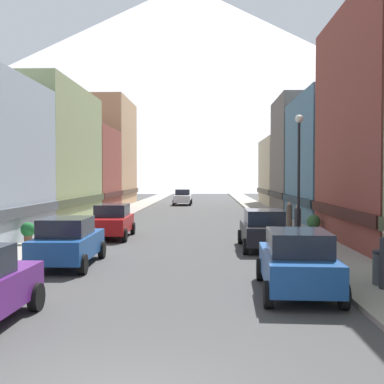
# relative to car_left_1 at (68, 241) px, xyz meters

# --- Properties ---
(sidewalk_left) EXTENTS (2.50, 100.00, 0.15)m
(sidewalk_left) POSITION_rel_car_left_1_xyz_m (-2.45, 24.12, -0.82)
(sidewalk_left) COLOR gray
(sidewalk_left) RESTS_ON ground
(sidewalk_right) EXTENTS (2.50, 100.00, 0.15)m
(sidewalk_right) POSITION_rel_car_left_1_xyz_m (10.05, 24.12, -0.82)
(sidewalk_right) COLOR gray
(sidewalk_right) RESTS_ON ground
(storefront_left_2) EXTENTS (10.11, 12.42, 9.51)m
(storefront_left_2) POSITION_rel_car_left_1_xyz_m (-8.61, 16.83, 3.69)
(storefront_left_2) COLOR #8C9966
(storefront_left_2) RESTS_ON ground
(storefront_left_3) EXTENTS (8.73, 8.93, 7.75)m
(storefront_left_3) POSITION_rel_car_left_1_xyz_m (-7.91, 27.74, 2.83)
(storefront_left_3) COLOR brown
(storefront_left_3) RESTS_ON ground
(storefront_left_4) EXTENTS (8.20, 10.77, 11.83)m
(storefront_left_4) POSITION_rel_car_left_1_xyz_m (-7.65, 37.73, 4.83)
(storefront_left_4) COLOR tan
(storefront_left_4) RESTS_ON ground
(storefront_right_2) EXTENTS (8.59, 10.80, 8.83)m
(storefront_right_2) POSITION_rel_car_left_1_xyz_m (15.44, 17.07, 3.36)
(storefront_right_2) COLOR slate
(storefront_right_2) RESTS_ON ground
(storefront_right_3) EXTENTS (7.96, 8.74, 10.33)m
(storefront_right_3) POSITION_rel_car_left_1_xyz_m (15.13, 27.44, 4.09)
(storefront_right_3) COLOR #66605B
(storefront_right_3) RESTS_ON ground
(storefront_right_4) EXTENTS (8.77, 11.37, 7.45)m
(storefront_right_4) POSITION_rel_car_left_1_xyz_m (15.53, 38.09, 2.69)
(storefront_right_4) COLOR beige
(storefront_right_4) RESTS_ON ground
(car_left_1) EXTENTS (2.16, 4.44, 1.78)m
(car_left_1) POSITION_rel_car_left_1_xyz_m (0.00, 0.00, 0.00)
(car_left_1) COLOR #19478C
(car_left_1) RESTS_ON ground
(car_left_2) EXTENTS (2.17, 4.45, 1.78)m
(car_left_2) POSITION_rel_car_left_1_xyz_m (-0.00, 8.26, 0.00)
(car_left_2) COLOR #9E1111
(car_left_2) RESTS_ON ground
(car_right_0) EXTENTS (2.23, 4.48, 1.78)m
(car_right_0) POSITION_rel_car_left_1_xyz_m (7.60, -4.02, 0.00)
(car_right_0) COLOR #19478C
(car_right_0) RESTS_ON ground
(car_right_1) EXTENTS (2.07, 4.41, 1.78)m
(car_right_1) POSITION_rel_car_left_1_xyz_m (7.60, 4.43, 0.00)
(car_right_1) COLOR black
(car_right_1) RESTS_ON ground
(car_driving_0) EXTENTS (2.06, 4.40, 1.78)m
(car_driving_0) POSITION_rel_car_left_1_xyz_m (2.20, 38.67, 0.00)
(car_driving_0) COLOR silver
(car_driving_0) RESTS_ON ground
(trash_bin_right) EXTENTS (0.59, 0.59, 0.98)m
(trash_bin_right) POSITION_rel_car_left_1_xyz_m (10.15, -3.44, -0.26)
(trash_bin_right) COLOR #4C5156
(trash_bin_right) RESTS_ON sidewalk_right
(potted_plant_0) EXTENTS (0.74, 0.74, 1.06)m
(potted_plant_0) POSITION_rel_car_left_1_xyz_m (10.80, 8.99, -0.16)
(potted_plant_0) COLOR #4C4C51
(potted_plant_0) RESTS_ON sidewalk_right
(potted_plant_1) EXTENTS (0.68, 0.68, 1.00)m
(potted_plant_1) POSITION_rel_car_left_1_xyz_m (-3.20, 4.72, -0.15)
(potted_plant_1) COLOR brown
(potted_plant_1) RESTS_ON sidewalk_left
(pedestrian_0) EXTENTS (0.36, 0.36, 1.55)m
(pedestrian_0) POSITION_rel_car_left_1_xyz_m (10.05, 9.63, -0.04)
(pedestrian_0) COLOR #333338
(pedestrian_0) RESTS_ON sidewalk_right
(pedestrian_1) EXTENTS (0.36, 0.36, 1.56)m
(pedestrian_1) POSITION_rel_car_left_1_xyz_m (10.05, 12.42, -0.03)
(pedestrian_1) COLOR brown
(pedestrian_1) RESTS_ON sidewalk_right
(streetlamp_right) EXTENTS (0.36, 0.36, 5.86)m
(streetlamp_right) POSITION_rel_car_left_1_xyz_m (9.15, 4.40, 3.09)
(streetlamp_right) COLOR black
(streetlamp_right) RESTS_ON sidewalk_right
(mountain_backdrop) EXTENTS (351.64, 351.64, 106.20)m
(mountain_backdrop) POSITION_rel_car_left_1_xyz_m (-7.41, 249.12, 52.20)
(mountain_backdrop) COLOR silver
(mountain_backdrop) RESTS_ON ground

